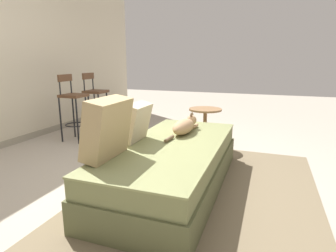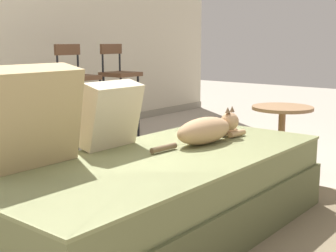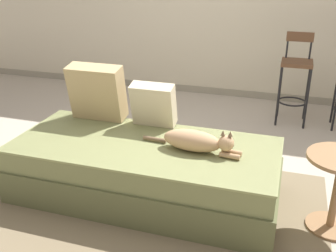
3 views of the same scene
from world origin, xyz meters
TOP-DOWN VIEW (x-y plane):
  - ground_plane at (0.00, 0.00)m, footprint 16.00×16.00m
  - area_rug at (0.00, -0.70)m, footprint 2.67×1.98m
  - couch at (0.00, -0.40)m, footprint 1.98×0.89m
  - throw_pillow_corner at (-0.54, -0.06)m, footprint 0.45×0.24m
  - throw_pillow_middle at (-0.05, -0.06)m, footprint 0.35×0.20m
  - cat at (0.39, -0.40)m, footprint 0.74×0.20m
  - bar_stool_near_window at (1.02, 1.49)m, footprint 0.32×0.32m
  - bar_stool_by_doorway at (1.58, 1.49)m, footprint 0.32×0.32m
  - side_table at (1.34, -0.40)m, footprint 0.44×0.44m

SIDE VIEW (x-z plane):
  - ground_plane at x=0.00m, z-range 0.00..0.00m
  - area_rug at x=0.00m, z-range 0.00..0.01m
  - couch at x=0.00m, z-range 0.00..0.44m
  - side_table at x=1.34m, z-range 0.08..0.62m
  - cat at x=0.39m, z-range 0.42..0.60m
  - bar_stool_near_window at x=1.02m, z-range 0.06..1.04m
  - bar_stool_by_doorway at x=1.58m, z-range 0.08..1.05m
  - throw_pillow_middle at x=-0.05m, z-range 0.43..0.80m
  - throw_pillow_corner at x=-0.54m, z-range 0.43..0.91m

